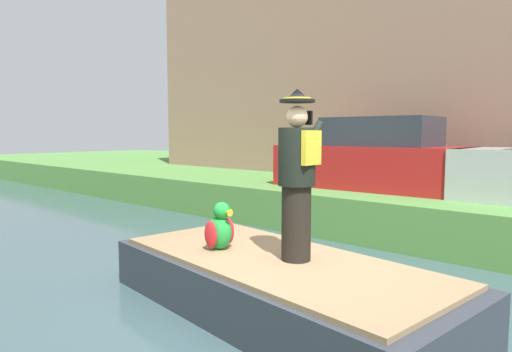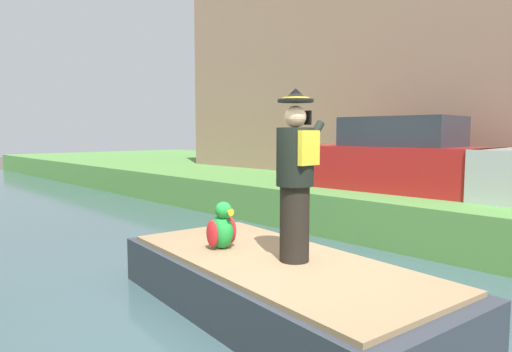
# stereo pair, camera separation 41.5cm
# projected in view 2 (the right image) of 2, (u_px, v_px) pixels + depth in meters

# --- Properties ---
(ground_plane) EXTENTS (80.00, 80.00, 0.00)m
(ground_plane) POSITION_uv_depth(u_px,v_px,m) (291.00, 326.00, 4.92)
(ground_plane) COLOR #4C4742
(canal_water) EXTENTS (6.41, 48.00, 0.10)m
(canal_water) POSITION_uv_depth(u_px,v_px,m) (291.00, 322.00, 4.92)
(canal_water) COLOR #3D565B
(canal_water) RESTS_ON ground
(boat) EXTENTS (2.26, 4.38, 0.61)m
(boat) POSITION_uv_depth(u_px,v_px,m) (275.00, 285.00, 5.05)
(boat) COLOR #333842
(boat) RESTS_ON canal_water
(person_pirate) EXTENTS (0.61, 0.42, 1.85)m
(person_pirate) POSITION_uv_depth(u_px,v_px,m) (296.00, 176.00, 4.83)
(person_pirate) COLOR black
(person_pirate) RESTS_ON boat
(parrot_plush) EXTENTS (0.36, 0.35, 0.57)m
(parrot_plush) POSITION_uv_depth(u_px,v_px,m) (222.00, 228.00, 5.43)
(parrot_plush) COLOR green
(parrot_plush) RESTS_ON boat
(parked_car_red) EXTENTS (1.89, 4.08, 1.50)m
(parked_car_red) POSITION_uv_depth(u_px,v_px,m) (394.00, 159.00, 9.43)
(parked_car_red) COLOR red
(parked_car_red) RESTS_ON grass_bank_far
(building_row) EXTENTS (7.00, 17.85, 6.96)m
(building_row) POSITION_uv_depth(u_px,v_px,m) (479.00, 52.00, 12.89)
(building_row) COLOR #9E7560
(building_row) RESTS_ON grass_bank_far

